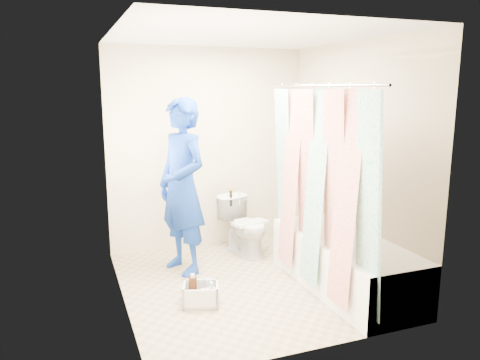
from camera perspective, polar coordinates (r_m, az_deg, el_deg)
name	(u,v)px	position (r m, az deg, el deg)	size (l,w,h in m)	color
floor	(247,283)	(4.81, 0.84, -12.50)	(2.60, 2.60, 0.00)	tan
ceiling	(248,35)	(4.43, 0.93, 17.27)	(2.40, 2.60, 0.02)	silver
wall_back	(208,149)	(5.68, -3.96, 3.77)	(2.40, 0.02, 2.40)	#C3B096
wall_front	(315,194)	(3.31, 9.18, -1.73)	(2.40, 0.02, 2.40)	#C3B096
wall_left	(118,174)	(4.18, -14.61, 0.74)	(0.02, 2.60, 2.40)	#C3B096
wall_right	(354,159)	(5.02, 13.73, 2.50)	(0.02, 2.60, 2.40)	#C3B096
bathtub	(344,262)	(4.72, 12.58, -9.71)	(0.70, 1.75, 0.50)	white
curtain_rod	(320,86)	(4.25, 9.75, 11.28)	(0.02, 0.02, 1.90)	silver
shower_curtain	(317,189)	(4.34, 9.35, -1.08)	(0.06, 1.75, 1.80)	silver
toilet	(245,226)	(5.52, 0.58, -5.59)	(0.38, 0.66, 0.67)	white
tank_lid	(250,223)	(5.42, 1.26, -5.26)	(0.41, 0.18, 0.03)	white
tank_internals	(233,196)	(5.55, -0.84, -1.98)	(0.16, 0.07, 0.22)	black
plumber	(182,187)	(4.90, -7.06, -0.82)	(0.67, 0.44, 1.84)	#103DA6
cleaning_caddy	(202,295)	(4.36, -4.65, -13.81)	(0.38, 0.34, 0.24)	silver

